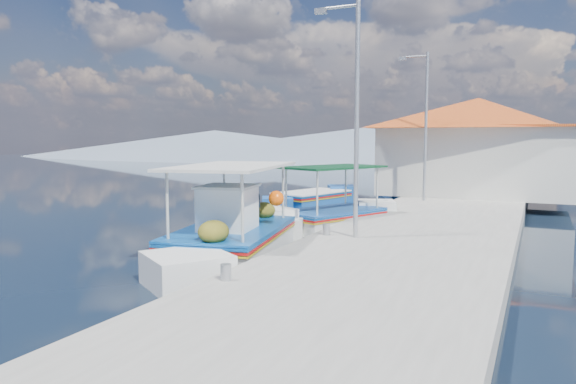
% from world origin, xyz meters
% --- Properties ---
extents(ground, '(160.00, 160.00, 0.00)m').
position_xyz_m(ground, '(0.00, 0.00, 0.00)').
color(ground, black).
rests_on(ground, ground).
extents(quay, '(5.00, 44.00, 0.50)m').
position_xyz_m(quay, '(5.90, 6.00, 0.25)').
color(quay, '#A4A199').
rests_on(quay, ground).
extents(bollards, '(0.20, 17.20, 0.30)m').
position_xyz_m(bollards, '(3.80, 5.25, 0.65)').
color(bollards, '#A5A8AD').
rests_on(bollards, quay).
extents(main_caique, '(3.40, 7.84, 2.64)m').
position_xyz_m(main_caique, '(1.74, 0.71, 0.51)').
color(main_caique, white).
rests_on(main_caique, ground).
extents(caique_green_canopy, '(3.48, 5.80, 2.36)m').
position_xyz_m(caique_green_canopy, '(2.59, 5.66, 0.35)').
color(caique_green_canopy, white).
rests_on(caique_green_canopy, ground).
extents(caique_blue_hull, '(3.00, 5.90, 1.10)m').
position_xyz_m(caique_blue_hull, '(-0.14, 10.36, 0.30)').
color(caique_blue_hull, '#1A4F9E').
rests_on(caique_blue_hull, ground).
extents(caique_far, '(3.96, 6.51, 2.50)m').
position_xyz_m(caique_far, '(2.69, 16.02, 0.46)').
color(caique_far, '#1A4F9E').
rests_on(caique_far, ground).
extents(harbor_building, '(10.49, 10.49, 4.40)m').
position_xyz_m(harbor_building, '(6.20, 15.00, 2.78)').
color(harbor_building, silver).
rests_on(harbor_building, quay).
extents(lamp_post_near, '(1.21, 0.14, 6.00)m').
position_xyz_m(lamp_post_near, '(4.51, 2.00, 3.85)').
color(lamp_post_near, '#A5A8AD').
rests_on(lamp_post_near, quay).
extents(lamp_post_far, '(1.21, 0.14, 6.00)m').
position_xyz_m(lamp_post_far, '(4.51, 11.00, 3.85)').
color(lamp_post_far, '#A5A8AD').
rests_on(lamp_post_far, quay).
extents(mountain_ridge, '(171.40, 96.00, 5.50)m').
position_xyz_m(mountain_ridge, '(6.54, 56.00, 2.04)').
color(mountain_ridge, slate).
rests_on(mountain_ridge, ground).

